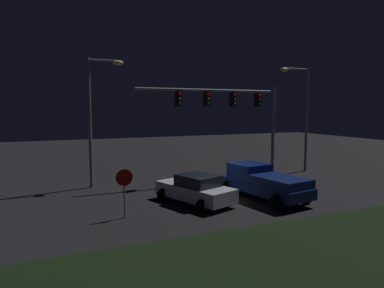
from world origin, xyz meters
The scene contains 8 objects.
ground_plane centered at (0.00, 0.00, 0.00)m, with size 80.00×80.00×0.00m, color black.
grass_median centered at (0.00, -8.54, 0.05)m, with size 20.60×5.91×0.10m, color black.
pickup_truck centered at (2.01, -1.71, 1.00)m, with size 3.42×5.64×1.80m.
car_sedan centered at (-1.73, -1.18, 0.74)m, with size 3.36×4.75×1.51m.
traffic_signal_gantry centered at (3.19, 3.47, 5.03)m, with size 10.32×0.56×6.50m.
street_lamp_left centered at (-5.75, 4.72, 5.01)m, with size 2.25×0.44×7.99m.
street_lamp_right centered at (9.46, 3.90, 5.07)m, with size 2.70×0.44×8.02m.
stop_sign centered at (-5.65, -2.17, 1.56)m, with size 0.76×0.08×2.23m.
Camera 1 is at (-8.96, -17.30, 4.90)m, focal length 32.55 mm.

